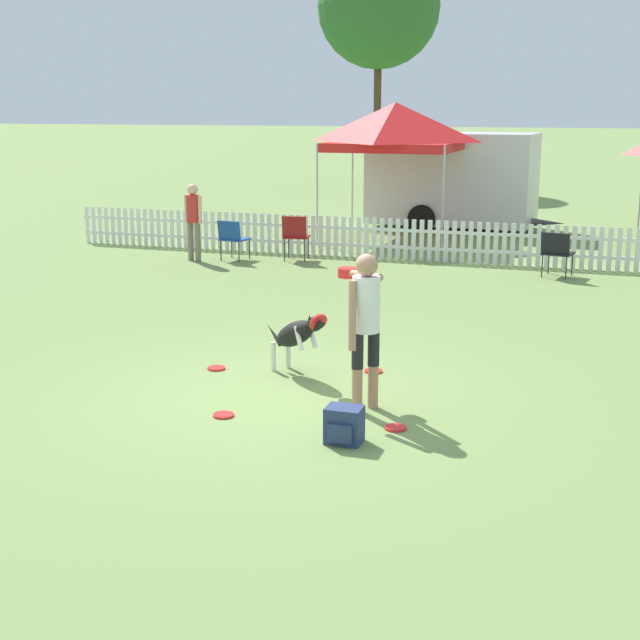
% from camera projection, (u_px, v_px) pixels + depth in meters
% --- Properties ---
extents(ground_plane, '(240.00, 240.00, 0.00)m').
position_uv_depth(ground_plane, '(280.00, 396.00, 9.56)').
color(ground_plane, olive).
extents(handler_person, '(0.68, 1.02, 1.61)m').
position_uv_depth(handler_person, '(364.00, 312.00, 8.94)').
color(handler_person, tan).
rests_on(handler_person, ground_plane).
extents(leaping_dog, '(1.02, 0.86, 0.84)m').
position_uv_depth(leaping_dog, '(296.00, 334.00, 10.11)').
color(leaping_dog, black).
rests_on(leaping_dog, ground_plane).
extents(frisbee_near_handler, '(0.21, 0.21, 0.02)m').
position_uv_depth(frisbee_near_handler, '(216.00, 368.00, 10.52)').
color(frisbee_near_handler, red).
rests_on(frisbee_near_handler, ground_plane).
extents(frisbee_near_dog, '(0.21, 0.21, 0.02)m').
position_uv_depth(frisbee_near_dog, '(373.00, 371.00, 10.41)').
color(frisbee_near_dog, red).
rests_on(frisbee_near_dog, ground_plane).
extents(frisbee_midfield, '(0.21, 0.21, 0.02)m').
position_uv_depth(frisbee_midfield, '(224.00, 415.00, 8.93)').
color(frisbee_midfield, red).
rests_on(frisbee_midfield, ground_plane).
extents(frisbee_far_scatter, '(0.21, 0.21, 0.02)m').
position_uv_depth(frisbee_far_scatter, '(395.00, 428.00, 8.58)').
color(frisbee_far_scatter, red).
rests_on(frisbee_far_scatter, ground_plane).
extents(backpack_on_grass, '(0.33, 0.29, 0.34)m').
position_uv_depth(backpack_on_grass, '(344.00, 425.00, 8.20)').
color(backpack_on_grass, navy).
rests_on(backpack_on_grass, ground_plane).
extents(picket_fence, '(16.15, 0.04, 0.82)m').
position_uv_depth(picket_fence, '(438.00, 241.00, 17.67)').
color(picket_fence, white).
rests_on(picket_fence, ground_plane).
extents(folding_chair_blue_left, '(0.56, 0.57, 0.81)m').
position_uv_depth(folding_chair_blue_left, '(233.00, 236.00, 17.78)').
color(folding_chair_blue_left, '#333338').
rests_on(folding_chair_blue_left, ground_plane).
extents(folding_chair_center, '(0.55, 0.57, 0.91)m').
position_uv_depth(folding_chair_center, '(295.00, 234.00, 17.73)').
color(folding_chair_center, '#333338').
rests_on(folding_chair_center, ground_plane).
extents(folding_chair_green_right, '(0.60, 0.62, 0.83)m').
position_uv_depth(folding_chair_green_right, '(557.00, 250.00, 16.03)').
color(folding_chair_green_right, '#333338').
rests_on(folding_chair_green_right, ground_plane).
extents(canopy_tent_main, '(2.85, 2.85, 3.10)m').
position_uv_depth(canopy_tent_main, '(395.00, 127.00, 20.17)').
color(canopy_tent_main, '#B2B2B2').
rests_on(canopy_tent_main, ground_plane).
extents(spectator_standing, '(0.41, 0.27, 1.53)m').
position_uv_depth(spectator_standing, '(193.00, 215.00, 17.62)').
color(spectator_standing, '#7A705B').
rests_on(spectator_standing, ground_plane).
extents(equipment_trailer, '(4.86, 2.24, 2.37)m').
position_uv_depth(equipment_trailer, '(453.00, 179.00, 22.22)').
color(equipment_trailer, silver).
rests_on(equipment_trailer, ground_plane).
extents(tree_left_grove, '(4.56, 4.56, 8.89)m').
position_uv_depth(tree_left_grove, '(379.00, 6.00, 32.94)').
color(tree_left_grove, '#4C3823').
rests_on(tree_left_grove, ground_plane).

